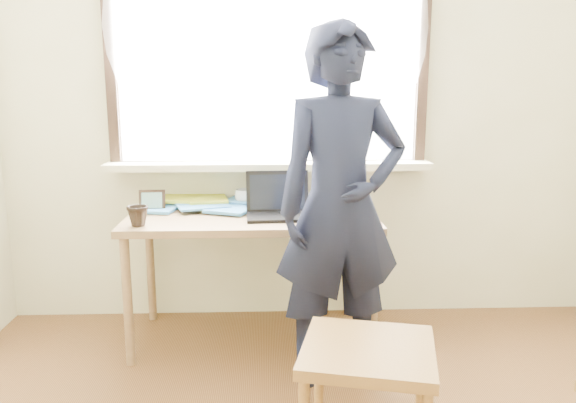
{
  "coord_description": "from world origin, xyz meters",
  "views": [
    {
      "loc": [
        -0.22,
        -1.29,
        1.38
      ],
      "look_at": [
        -0.13,
        0.95,
        0.92
      ],
      "focal_mm": 35.0,
      "sensor_mm": 36.0,
      "label": 1
    }
  ],
  "objects_px": {
    "desk": "(252,228)",
    "laptop": "(278,206)",
    "mug_dark": "(138,216)",
    "person": "(341,207)",
    "work_chair": "(368,365)",
    "mug_white": "(246,198)"
  },
  "relations": [
    {
      "from": "laptop",
      "to": "mug_white",
      "type": "height_order",
      "value": "laptop"
    },
    {
      "from": "laptop",
      "to": "mug_dark",
      "type": "height_order",
      "value": "laptop"
    },
    {
      "from": "desk",
      "to": "laptop",
      "type": "height_order",
      "value": "laptop"
    },
    {
      "from": "desk",
      "to": "mug_dark",
      "type": "height_order",
      "value": "mug_dark"
    },
    {
      "from": "desk",
      "to": "work_chair",
      "type": "height_order",
      "value": "desk"
    },
    {
      "from": "mug_dark",
      "to": "work_chair",
      "type": "distance_m",
      "value": 1.36
    },
    {
      "from": "mug_white",
      "to": "mug_dark",
      "type": "distance_m",
      "value": 0.68
    },
    {
      "from": "work_chair",
      "to": "mug_dark",
      "type": "bearing_deg",
      "value": 138.67
    },
    {
      "from": "desk",
      "to": "mug_dark",
      "type": "xyz_separation_m",
      "value": [
        -0.55,
        -0.22,
        0.12
      ]
    },
    {
      "from": "desk",
      "to": "person",
      "type": "relative_size",
      "value": 0.79
    },
    {
      "from": "mug_white",
      "to": "person",
      "type": "relative_size",
      "value": 0.07
    },
    {
      "from": "person",
      "to": "laptop",
      "type": "bearing_deg",
      "value": 115.45
    },
    {
      "from": "desk",
      "to": "person",
      "type": "xyz_separation_m",
      "value": [
        0.42,
        -0.42,
        0.2
      ]
    },
    {
      "from": "work_chair",
      "to": "desk",
      "type": "bearing_deg",
      "value": 111.77
    },
    {
      "from": "laptop",
      "to": "mug_white",
      "type": "bearing_deg",
      "value": 124.7
    },
    {
      "from": "mug_white",
      "to": "person",
      "type": "distance_m",
      "value": 0.8
    },
    {
      "from": "mug_white",
      "to": "work_chair",
      "type": "xyz_separation_m",
      "value": [
        0.48,
        -1.32,
        -0.35
      ]
    },
    {
      "from": "laptop",
      "to": "mug_white",
      "type": "distance_m",
      "value": 0.32
    },
    {
      "from": "mug_dark",
      "to": "person",
      "type": "relative_size",
      "value": 0.06
    },
    {
      "from": "mug_white",
      "to": "person",
      "type": "bearing_deg",
      "value": -54.81
    },
    {
      "from": "desk",
      "to": "laptop",
      "type": "distance_m",
      "value": 0.19
    },
    {
      "from": "laptop",
      "to": "person",
      "type": "distance_m",
      "value": 0.48
    }
  ]
}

